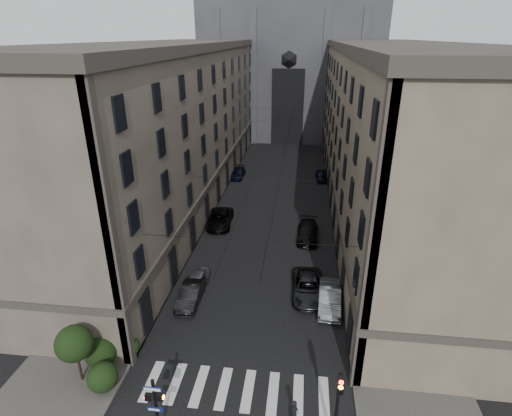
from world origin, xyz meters
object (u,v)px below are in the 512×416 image
at_px(car_right_far, 322,175).
at_px(car_left_far, 238,173).
at_px(gothic_tower, 292,44).
at_px(car_right_midfar, 308,232).
at_px(pedestrian, 294,414).
at_px(car_left_midnear, 191,294).
at_px(car_left_midfar, 220,219).
at_px(car_left_near, 196,282).
at_px(car_right_near, 330,298).
at_px(pedestrian_signal_left, 155,405).
at_px(car_right_midnear, 308,287).
at_px(traffic_light_right, 338,402).

bearing_deg(car_right_far, car_left_far, 177.07).
distance_m(gothic_tower, car_right_midfar, 52.86).
height_order(gothic_tower, pedestrian, gothic_tower).
distance_m(car_left_midnear, car_right_far, 32.73).
bearing_deg(car_left_midnear, gothic_tower, 84.95).
height_order(gothic_tower, car_left_midfar, gothic_tower).
xyz_separation_m(car_right_midfar, car_right_far, (2.00, 18.70, -0.06)).
distance_m(car_left_near, car_right_midfar, 13.85).
xyz_separation_m(car_left_midfar, pedestrian, (9.08, -24.06, 0.12)).
relative_size(car_left_midfar, car_right_near, 1.16).
distance_m(pedestrian_signal_left, car_right_far, 43.43).
bearing_deg(car_right_midnear, car_left_midnear, -169.87).
height_order(car_left_near, car_left_far, car_left_near).
xyz_separation_m(car_left_near, car_right_far, (11.24, 29.01, 0.01)).
bearing_deg(car_right_midnear, pedestrian, -95.74).
bearing_deg(car_left_midnear, car_right_midnear, 12.13).
height_order(car_left_midnear, car_right_far, car_left_midnear).
relative_size(pedestrian_signal_left, car_left_far, 0.87).
distance_m(gothic_tower, car_right_midnear, 62.39).
xyz_separation_m(car_right_midnear, pedestrian, (-0.70, -12.09, 0.13)).
height_order(car_right_midnear, car_right_midfar, car_right_midnear).
xyz_separation_m(car_right_near, car_right_midfar, (-1.74, 11.32, -0.04)).
relative_size(traffic_light_right, car_right_far, 1.27).
xyz_separation_m(pedestrian_signal_left, car_left_midnear, (-1.47, 11.53, -1.60)).
relative_size(car_left_far, car_right_midfar, 0.89).
bearing_deg(traffic_light_right, car_left_midfar, 113.88).
bearing_deg(pedestrian_signal_left, car_right_near, 52.40).
xyz_separation_m(car_left_midfar, car_right_midfar, (9.73, -1.96, -0.02)).
height_order(gothic_tower, car_right_midfar, gothic_tower).
relative_size(car_right_near, pedestrian, 2.68).
height_order(traffic_light_right, car_right_far, traffic_light_right).
bearing_deg(gothic_tower, car_left_far, -101.12).
xyz_separation_m(traffic_light_right, car_left_far, (-11.80, 41.51, -2.62)).
distance_m(pedestrian_signal_left, car_left_midfar, 25.68).
distance_m(gothic_tower, traffic_light_right, 74.67).
height_order(car_left_midnear, car_right_midfar, car_right_midfar).
xyz_separation_m(pedestrian_signal_left, car_right_midnear, (7.76, 13.59, -1.56)).
bearing_deg(car_right_midnear, car_left_far, 107.79).
bearing_deg(traffic_light_right, gothic_tower, 94.38).
bearing_deg(car_left_near, pedestrian, -51.16).
xyz_separation_m(car_right_midfar, pedestrian, (-0.65, -22.09, 0.15)).
relative_size(car_left_midnear, car_left_far, 0.96).
height_order(car_left_midnear, car_left_midfar, car_left_midfar).
bearing_deg(car_right_midnear, car_right_far, 83.66).
relative_size(car_left_near, car_right_midnear, 0.73).
distance_m(car_left_near, car_left_midnear, 1.75).
relative_size(car_right_far, pedestrian, 2.27).
distance_m(traffic_light_right, car_left_midfar, 27.61).
relative_size(pedestrian_signal_left, car_right_midfar, 0.77).
relative_size(traffic_light_right, pedestrian, 2.90).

